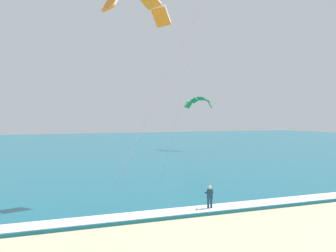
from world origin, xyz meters
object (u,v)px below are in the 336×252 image
kitesurfer (210,197)px  kite_distant (200,101)px  kite_primary (138,0)px  surfboard (210,211)px

kitesurfer → kite_distant: bearing=62.6°
kite_primary → kite_distant: size_ratio=2.58×
kitesurfer → kite_distant: (22.40, 43.27, 7.80)m
kitesurfer → kite_distant: kite_distant is taller
surfboard → kite_distant: bearing=62.6°
surfboard → kite_distant: (22.41, 43.28, 8.71)m
kitesurfer → kite_distant: size_ratio=0.31×
kite_distant → kite_primary: bearing=-123.7°
kitesurfer → kite_primary: (-3.00, 5.12, 13.40)m
surfboard → kitesurfer: (0.00, 0.02, 0.91)m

